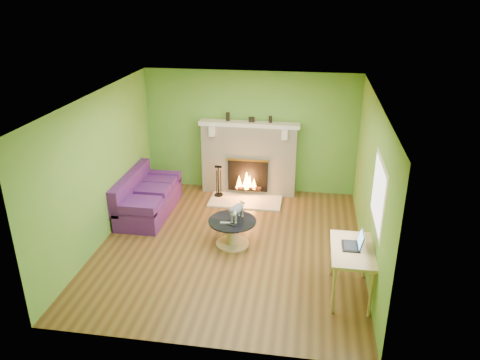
# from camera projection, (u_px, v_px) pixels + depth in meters

# --- Properties ---
(floor) EXTENTS (5.00, 5.00, 0.00)m
(floor) POSITION_uv_depth(u_px,v_px,m) (231.00, 245.00, 8.17)
(floor) COLOR #513317
(floor) RESTS_ON ground
(ceiling) EXTENTS (5.00, 5.00, 0.00)m
(ceiling) POSITION_uv_depth(u_px,v_px,m) (229.00, 98.00, 7.16)
(ceiling) COLOR white
(ceiling) RESTS_ON wall_back
(wall_back) EXTENTS (5.00, 0.00, 5.00)m
(wall_back) POSITION_uv_depth(u_px,v_px,m) (250.00, 132.00, 9.94)
(wall_back) COLOR #57902F
(wall_back) RESTS_ON floor
(wall_front) EXTENTS (5.00, 0.00, 5.00)m
(wall_front) POSITION_uv_depth(u_px,v_px,m) (192.00, 258.00, 5.39)
(wall_front) COLOR #57902F
(wall_front) RESTS_ON floor
(wall_left) EXTENTS (0.00, 5.00, 5.00)m
(wall_left) POSITION_uv_depth(u_px,v_px,m) (101.00, 169.00, 7.99)
(wall_left) COLOR #57902F
(wall_left) RESTS_ON floor
(wall_right) EXTENTS (0.00, 5.00, 5.00)m
(wall_right) POSITION_uv_depth(u_px,v_px,m) (371.00, 185.00, 7.35)
(wall_right) COLOR #57902F
(wall_right) RESTS_ON floor
(window_frame) EXTENTS (0.00, 1.20, 1.20)m
(window_frame) POSITION_uv_depth(u_px,v_px,m) (379.00, 194.00, 6.43)
(window_frame) COLOR silver
(window_frame) RESTS_ON wall_right
(window_pane) EXTENTS (0.00, 1.06, 1.06)m
(window_pane) POSITION_uv_depth(u_px,v_px,m) (378.00, 194.00, 6.43)
(window_pane) COLOR white
(window_pane) RESTS_ON wall_right
(fireplace) EXTENTS (2.10, 0.46, 1.58)m
(fireplace) POSITION_uv_depth(u_px,v_px,m) (249.00, 159.00, 9.98)
(fireplace) COLOR beige
(fireplace) RESTS_ON floor
(hearth) EXTENTS (1.50, 0.75, 0.03)m
(hearth) POSITION_uv_depth(u_px,v_px,m) (245.00, 201.00, 9.80)
(hearth) COLOR beige
(hearth) RESTS_ON floor
(mantel) EXTENTS (2.10, 0.28, 0.08)m
(mantel) POSITION_uv_depth(u_px,v_px,m) (249.00, 124.00, 9.66)
(mantel) COLOR beige
(mantel) RESTS_ON fireplace
(sofa) EXTENTS (0.86, 1.81, 0.81)m
(sofa) POSITION_uv_depth(u_px,v_px,m) (146.00, 198.00, 9.22)
(sofa) COLOR #46185D
(sofa) RESTS_ON floor
(coffee_table) EXTENTS (0.83, 0.83, 0.47)m
(coffee_table) POSITION_uv_depth(u_px,v_px,m) (232.00, 231.00, 8.10)
(coffee_table) COLOR tan
(coffee_table) RESTS_ON floor
(desk) EXTENTS (0.60, 1.04, 0.77)m
(desk) POSITION_uv_depth(u_px,v_px,m) (352.00, 254.00, 6.63)
(desk) COLOR tan
(desk) RESTS_ON floor
(cat) EXTENTS (0.35, 0.57, 0.34)m
(cat) POSITION_uv_depth(u_px,v_px,m) (237.00, 211.00, 7.99)
(cat) COLOR slate
(cat) RESTS_ON coffee_table
(remote_silver) EXTENTS (0.17, 0.06, 0.02)m
(remote_silver) POSITION_uv_depth(u_px,v_px,m) (225.00, 223.00, 7.92)
(remote_silver) COLOR gray
(remote_silver) RESTS_ON coffee_table
(remote_black) EXTENTS (0.17, 0.09, 0.02)m
(remote_black) POSITION_uv_depth(u_px,v_px,m) (232.00, 225.00, 7.85)
(remote_black) COLOR black
(remote_black) RESTS_ON coffee_table
(laptop) EXTENTS (0.29, 0.33, 0.24)m
(laptop) POSITION_uv_depth(u_px,v_px,m) (352.00, 239.00, 6.60)
(laptop) COLOR black
(laptop) RESTS_ON desk
(fire_tools) EXTENTS (0.18, 0.18, 0.68)m
(fire_tools) POSITION_uv_depth(u_px,v_px,m) (218.00, 181.00, 9.89)
(fire_tools) COLOR black
(fire_tools) RESTS_ON hearth
(mantel_vase_left) EXTENTS (0.08, 0.08, 0.18)m
(mantel_vase_left) POSITION_uv_depth(u_px,v_px,m) (228.00, 117.00, 9.70)
(mantel_vase_left) COLOR black
(mantel_vase_left) RESTS_ON mantel
(mantel_vase_right) EXTENTS (0.07, 0.07, 0.14)m
(mantel_vase_right) POSITION_uv_depth(u_px,v_px,m) (270.00, 119.00, 9.59)
(mantel_vase_right) COLOR black
(mantel_vase_right) RESTS_ON mantel
(mantel_box) EXTENTS (0.12, 0.08, 0.10)m
(mantel_box) POSITION_uv_depth(u_px,v_px,m) (252.00, 120.00, 9.65)
(mantel_box) COLOR black
(mantel_box) RESTS_ON mantel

